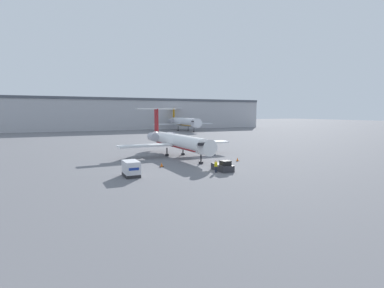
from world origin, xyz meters
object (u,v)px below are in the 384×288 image
object	(u,v)px
worker_near_tug	(216,166)
worker_by_wing	(215,151)
airplane_parked_far_left	(184,122)
airplane_main	(176,141)
traffic_cone_left	(162,165)
luggage_cart	(131,169)
traffic_cone_right	(237,159)
pushback_tug	(223,167)

from	to	relation	value
worker_near_tug	worker_by_wing	world-z (taller)	worker_near_tug
worker_near_tug	airplane_parked_far_left	bearing A→B (deg)	69.43
airplane_main	traffic_cone_left	size ratio (longest dim) A/B	38.00
luggage_cart	worker_by_wing	bearing A→B (deg)	32.53
traffic_cone_right	airplane_parked_far_left	xyz separation A→B (m)	(27.21, 88.32, 3.95)
traffic_cone_right	airplane_main	bearing A→B (deg)	125.20
luggage_cart	traffic_cone_right	bearing A→B (deg)	13.46
pushback_tug	airplane_main	bearing A→B (deg)	91.94
pushback_tug	traffic_cone_right	distance (m)	9.85
luggage_cart	worker_by_wing	world-z (taller)	luggage_cart
luggage_cart	traffic_cone_left	world-z (taller)	luggage_cart
worker_near_tug	traffic_cone_left	distance (m)	9.74
airplane_main	airplane_parked_far_left	xyz separation A→B (m)	(34.97, 77.33, 1.11)
traffic_cone_right	airplane_parked_far_left	world-z (taller)	airplane_parked_far_left
airplane_main	traffic_cone_left	world-z (taller)	airplane_main
pushback_tug	luggage_cart	world-z (taller)	luggage_cart
worker_near_tug	traffic_cone_right	distance (m)	11.55
traffic_cone_left	traffic_cone_right	xyz separation A→B (m)	(14.59, -0.26, -0.04)
pushback_tug	worker_by_wing	distance (m)	16.42
worker_near_tug	worker_by_wing	size ratio (longest dim) A/B	1.04
airplane_main	worker_by_wing	bearing A→B (deg)	-20.88
airplane_main	traffic_cone_right	xyz separation A→B (m)	(7.76, -10.99, -2.84)
airplane_main	pushback_tug	world-z (taller)	airplane_main
airplane_parked_far_left	worker_by_wing	bearing A→B (deg)	-108.92
luggage_cart	worker_near_tug	world-z (taller)	luggage_cart
airplane_main	luggage_cart	size ratio (longest dim) A/B	7.96
traffic_cone_left	traffic_cone_right	bearing A→B (deg)	-1.01
worker_by_wing	worker_near_tug	bearing A→B (deg)	-118.43
pushback_tug	traffic_cone_right	size ratio (longest dim) A/B	6.23
traffic_cone_left	traffic_cone_right	world-z (taller)	traffic_cone_left
airplane_main	pushback_tug	size ratio (longest dim) A/B	6.83
pushback_tug	traffic_cone_left	distance (m)	10.23
airplane_parked_far_left	luggage_cart	bearing A→B (deg)	-117.26
worker_near_tug	traffic_cone_left	size ratio (longest dim) A/B	2.58
worker_by_wing	traffic_cone_left	distance (m)	16.35
worker_near_tug	worker_by_wing	xyz separation A→B (m)	(8.47, 15.65, -0.05)
traffic_cone_left	airplane_main	bearing A→B (deg)	57.53
worker_by_wing	traffic_cone_left	xyz separation A→B (m)	(-14.31, -7.88, -0.58)
worker_by_wing	luggage_cart	bearing A→B (deg)	-147.47
airplane_main	luggage_cart	bearing A→B (deg)	-129.37
pushback_tug	worker_by_wing	size ratio (longest dim) A/B	2.25
airplane_main	luggage_cart	world-z (taller)	airplane_main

